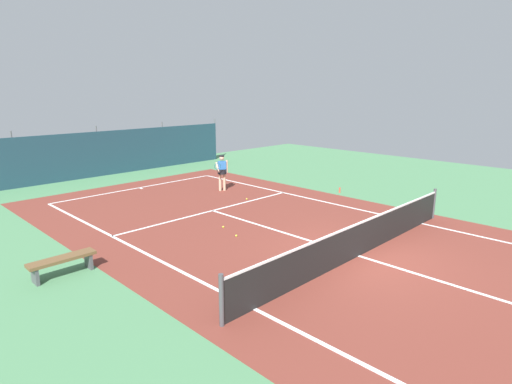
{
  "coord_description": "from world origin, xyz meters",
  "views": [
    {
      "loc": [
        -9.73,
        -5.64,
        4.5
      ],
      "look_at": [
        0.73,
        4.77,
        0.9
      ],
      "focal_mm": 29.2,
      "sensor_mm": 36.0,
      "label": 1
    }
  ],
  "objects_px": {
    "tennis_net": "(359,239)",
    "tennis_player": "(222,170)",
    "tennis_ball_near_player": "(247,199)",
    "parked_car": "(76,156)",
    "water_bottle": "(340,190)",
    "tennis_ball_midcourt": "(236,236)",
    "tennis_ball_by_sideline": "(223,227)",
    "courtside_bench": "(62,262)"
  },
  "relations": [
    {
      "from": "tennis_player",
      "to": "tennis_ball_near_player",
      "type": "xyz_separation_m",
      "value": [
        -0.35,
        -1.99,
        -0.93
      ]
    },
    {
      "from": "tennis_ball_near_player",
      "to": "water_bottle",
      "type": "xyz_separation_m",
      "value": [
        3.85,
        -2.08,
        0.09
      ]
    },
    {
      "from": "tennis_ball_near_player",
      "to": "water_bottle",
      "type": "relative_size",
      "value": 0.28
    },
    {
      "from": "courtside_bench",
      "to": "water_bottle",
      "type": "bearing_deg",
      "value": 0.22
    },
    {
      "from": "tennis_ball_midcourt",
      "to": "parked_car",
      "type": "xyz_separation_m",
      "value": [
        1.12,
        14.85,
        0.81
      ]
    },
    {
      "from": "tennis_player",
      "to": "tennis_net",
      "type": "bearing_deg",
      "value": 103.54
    },
    {
      "from": "tennis_ball_near_player",
      "to": "water_bottle",
      "type": "height_order",
      "value": "water_bottle"
    },
    {
      "from": "tennis_net",
      "to": "tennis_ball_midcourt",
      "type": "distance_m",
      "value": 3.87
    },
    {
      "from": "parked_car",
      "to": "courtside_bench",
      "type": "xyz_separation_m",
      "value": [
        -6.1,
        -13.9,
        -0.46
      ]
    },
    {
      "from": "tennis_ball_by_sideline",
      "to": "tennis_net",
      "type": "bearing_deg",
      "value": -76.94
    },
    {
      "from": "tennis_net",
      "to": "tennis_ball_by_sideline",
      "type": "distance_m",
      "value": 4.7
    },
    {
      "from": "tennis_ball_near_player",
      "to": "water_bottle",
      "type": "distance_m",
      "value": 4.38
    },
    {
      "from": "tennis_net",
      "to": "tennis_ball_midcourt",
      "type": "relative_size",
      "value": 153.33
    },
    {
      "from": "tennis_ball_near_player",
      "to": "parked_car",
      "type": "distance_m",
      "value": 12.02
    },
    {
      "from": "tennis_player",
      "to": "tennis_ball_midcourt",
      "type": "xyz_separation_m",
      "value": [
        -3.77,
        -5.07,
        -0.93
      ]
    },
    {
      "from": "tennis_player",
      "to": "tennis_ball_by_sideline",
      "type": "xyz_separation_m",
      "value": [
        -3.49,
        -4.12,
        -0.93
      ]
    },
    {
      "from": "tennis_player",
      "to": "water_bottle",
      "type": "relative_size",
      "value": 6.83
    },
    {
      "from": "tennis_ball_midcourt",
      "to": "water_bottle",
      "type": "bearing_deg",
      "value": 7.81
    },
    {
      "from": "parked_car",
      "to": "courtside_bench",
      "type": "bearing_deg",
      "value": -116.86
    },
    {
      "from": "tennis_net",
      "to": "tennis_ball_by_sideline",
      "type": "height_order",
      "value": "tennis_net"
    },
    {
      "from": "tennis_net",
      "to": "tennis_player",
      "type": "relative_size",
      "value": 6.17
    },
    {
      "from": "tennis_net",
      "to": "tennis_player",
      "type": "height_order",
      "value": "tennis_player"
    },
    {
      "from": "tennis_ball_midcourt",
      "to": "courtside_bench",
      "type": "distance_m",
      "value": 5.08
    },
    {
      "from": "parked_car",
      "to": "water_bottle",
      "type": "xyz_separation_m",
      "value": [
        6.14,
        -13.85,
        -0.72
      ]
    },
    {
      "from": "courtside_bench",
      "to": "water_bottle",
      "type": "xyz_separation_m",
      "value": [
        12.25,
        0.05,
        -0.25
      ]
    },
    {
      "from": "tennis_player",
      "to": "courtside_bench",
      "type": "distance_m",
      "value": 9.69
    },
    {
      "from": "tennis_ball_midcourt",
      "to": "water_bottle",
      "type": "xyz_separation_m",
      "value": [
        7.27,
        1.0,
        0.09
      ]
    },
    {
      "from": "parked_car",
      "to": "courtside_bench",
      "type": "distance_m",
      "value": 15.19
    },
    {
      "from": "tennis_ball_near_player",
      "to": "courtside_bench",
      "type": "xyz_separation_m",
      "value": [
        -8.4,
        -2.13,
        0.34
      ]
    },
    {
      "from": "courtside_bench",
      "to": "parked_car",
      "type": "bearing_deg",
      "value": 66.29
    },
    {
      "from": "tennis_ball_midcourt",
      "to": "tennis_ball_by_sideline",
      "type": "xyz_separation_m",
      "value": [
        0.28,
        0.95,
        0.0
      ]
    },
    {
      "from": "tennis_net",
      "to": "courtside_bench",
      "type": "relative_size",
      "value": 6.33
    },
    {
      "from": "tennis_ball_near_player",
      "to": "courtside_bench",
      "type": "distance_m",
      "value": 8.67
    },
    {
      "from": "tennis_player",
      "to": "parked_car",
      "type": "xyz_separation_m",
      "value": [
        -2.64,
        9.78,
        -0.12
      ]
    },
    {
      "from": "tennis_player",
      "to": "parked_car",
      "type": "height_order",
      "value": "parked_car"
    },
    {
      "from": "tennis_net",
      "to": "water_bottle",
      "type": "distance_m",
      "value": 7.52
    },
    {
      "from": "tennis_player",
      "to": "water_bottle",
      "type": "distance_m",
      "value": 5.44
    },
    {
      "from": "tennis_ball_by_sideline",
      "to": "parked_car",
      "type": "distance_m",
      "value": 13.95
    },
    {
      "from": "parked_car",
      "to": "courtside_bench",
      "type": "height_order",
      "value": "parked_car"
    },
    {
      "from": "parked_car",
      "to": "water_bottle",
      "type": "bearing_deg",
      "value": -69.24
    },
    {
      "from": "tennis_net",
      "to": "parked_car",
      "type": "distance_m",
      "value": 18.46
    },
    {
      "from": "tennis_player",
      "to": "tennis_ball_midcourt",
      "type": "relative_size",
      "value": 24.85
    }
  ]
}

